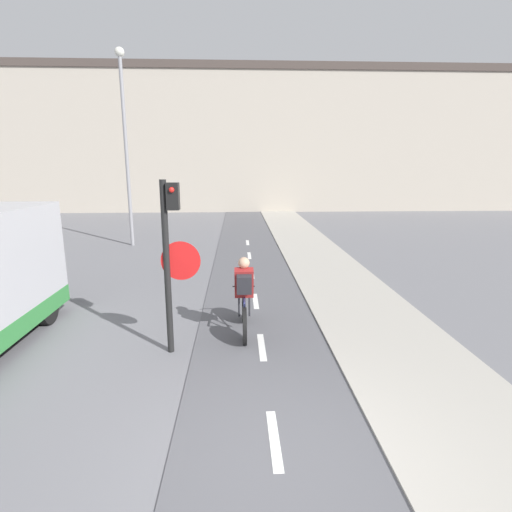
% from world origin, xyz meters
% --- Properties ---
extents(ground_plane, '(120.00, 120.00, 0.00)m').
position_xyz_m(ground_plane, '(0.00, 0.00, 0.00)').
color(ground_plane, slate).
extents(bike_lane, '(2.45, 60.00, 0.02)m').
position_xyz_m(bike_lane, '(0.00, 0.01, 0.01)').
color(bike_lane, '#56565B').
rests_on(bike_lane, ground_plane).
extents(sidewalk_strip, '(2.40, 60.00, 0.05)m').
position_xyz_m(sidewalk_strip, '(2.43, 0.00, 0.03)').
color(sidewalk_strip, '#A8A399').
rests_on(sidewalk_strip, ground_plane).
extents(building_row_background, '(60.00, 5.20, 9.93)m').
position_xyz_m(building_row_background, '(0.00, 27.06, 4.97)').
color(building_row_background, '#B2A899').
rests_on(building_row_background, ground_plane).
extents(traffic_light_pole, '(0.67, 0.25, 3.00)m').
position_xyz_m(traffic_light_pole, '(-1.53, 2.94, 1.87)').
color(traffic_light_pole, black).
rests_on(traffic_light_pole, ground_plane).
extents(street_lamp_far, '(0.36, 0.36, 7.54)m').
position_xyz_m(street_lamp_far, '(-4.76, 12.77, 4.55)').
color(street_lamp_far, gray).
rests_on(street_lamp_far, ground_plane).
extents(cyclist_near, '(0.46, 1.77, 1.53)m').
position_xyz_m(cyclist_near, '(-0.30, 3.68, 0.72)').
color(cyclist_near, black).
rests_on(cyclist_near, ground_plane).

